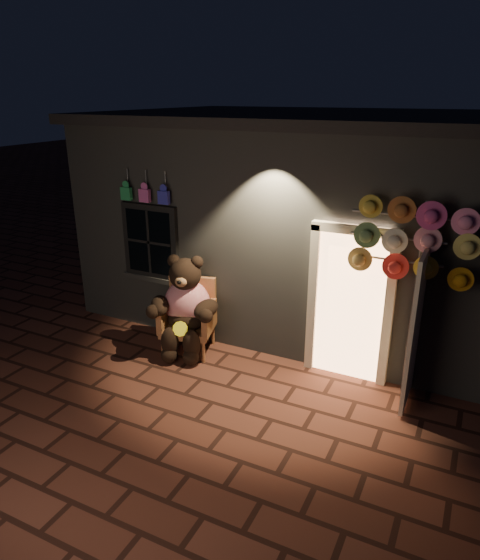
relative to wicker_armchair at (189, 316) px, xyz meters
The scene contains 5 objects.
ground 1.63m from the wicker_armchair, 48.03° to the right, with size 60.00×60.00×0.00m, color #582D21.
shop_building 3.25m from the wicker_armchair, 70.21° to the left, with size 7.30×5.95×3.51m.
wicker_armchair is the anchor object (origin of this frame).
teddy_bear 0.26m from the wicker_armchair, 80.32° to the right, with size 1.09×0.98×1.55m.
hat_rack 3.45m from the wicker_armchair, ahead, with size 1.51×0.22×2.61m.
Camera 1 is at (2.75, -4.78, 3.78)m, focal length 32.00 mm.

